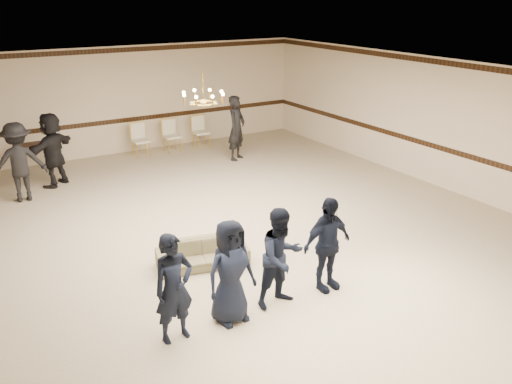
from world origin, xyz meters
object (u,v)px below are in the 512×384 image
chandelier (203,87)px  boy_c (281,257)px  boy_d (327,244)px  adult_left (19,162)px  banquet_chair_left (141,141)px  settee (202,254)px  adult_right (237,128)px  banquet_chair_mid (172,136)px  boy_b (231,272)px  banquet_chair_right (201,132)px  adult_mid (52,150)px  boy_a (174,288)px  console_table (34,157)px

chandelier → boy_c: (-0.53, -3.72, -2.06)m
chandelier → boy_d: (0.37, -3.72, -2.06)m
adult_left → banquet_chair_left: 4.21m
boy_c → settee: bearing=101.7°
boy_c → settee: 1.94m
adult_right → banquet_chair_left: adult_right is taller
banquet_chair_left → banquet_chair_mid: size_ratio=1.00×
chandelier → adult_left: chandelier is taller
adult_left → boy_b: bearing=108.6°
adult_right → banquet_chair_right: bearing=67.2°
chandelier → adult_mid: size_ratio=0.50×
boy_a → boy_b: bearing=-5.0°
boy_d → adult_mid: 8.15m
banquet_chair_left → boy_b: bearing=-102.5°
banquet_chair_right → boy_d: bearing=-101.0°
banquet_chair_right → boy_b: bearing=-111.3°
boy_c → adult_right: size_ratio=0.86×
adult_mid → banquet_chair_left: (2.76, 1.33, -0.45)m
settee → console_table: 7.58m
adult_mid → console_table: adult_mid is taller
adult_left → boy_c: bearing=115.2°
boy_b → banquet_chair_right: (3.82, 9.00, -0.32)m
adult_mid → banquet_chair_right: adult_mid is taller
adult_left → banquet_chair_mid: bearing=-152.7°
chandelier → adult_left: 5.00m
banquet_chair_mid → banquet_chair_right: size_ratio=1.00×
banquet_chair_left → adult_mid: bearing=-155.4°
banquet_chair_left → console_table: bearing=175.1°
settee → adult_right: 6.70m
banquet_chair_mid → boy_b: bearing=-108.3°
boy_c → banquet_chair_left: (0.92, 9.00, -0.32)m
boy_a → boy_b: 0.90m
adult_left → banquet_chair_mid: 5.10m
banquet_chair_left → boy_a: bearing=-107.9°
adult_left → banquet_chair_right: bearing=-156.5°
adult_left → banquet_chair_mid: size_ratio=1.91×
chandelier → adult_right: (2.73, 3.55, -1.93)m
settee → banquet_chair_left: banquet_chair_left is taller
chandelier → banquet_chair_right: 6.27m
banquet_chair_mid → console_table: 4.01m
settee → boy_b: bearing=-88.4°
boy_a → console_table: boy_a is taller
boy_d → console_table: size_ratio=1.74×
adult_mid → adult_right: size_ratio=1.00×
adult_left → settee: bearing=116.9°
adult_mid → adult_right: same height
boy_d → adult_left: (-3.64, 6.97, 0.13)m
boy_b → adult_mid: 7.73m
boy_c → adult_mid: size_ratio=0.86×
boy_d → console_table: 9.68m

